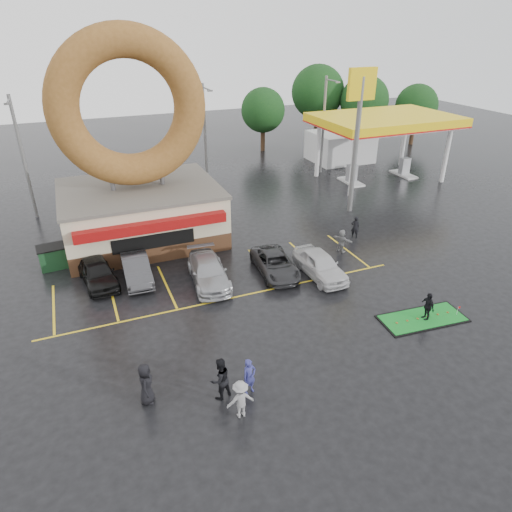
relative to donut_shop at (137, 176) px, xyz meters
name	(u,v)px	position (x,y,z in m)	size (l,w,h in m)	color
ground	(255,333)	(3.00, -12.97, -4.46)	(120.00, 120.00, 0.00)	black
donut_shop	(137,176)	(0.00, 0.00, 0.00)	(10.20, 8.70, 13.50)	#472B19
gas_station	(364,133)	(23.00, 7.97, -0.77)	(12.30, 13.65, 5.90)	silver
shell_sign	(359,115)	(16.00, -0.97, 2.91)	(2.20, 0.36, 10.60)	slate
streetlight_left	(23,156)	(-7.00, 6.95, 0.32)	(0.40, 2.21, 9.00)	slate
streetlight_mid	(205,136)	(7.00, 7.95, 0.32)	(0.40, 2.21, 9.00)	slate
streetlight_right	(324,123)	(19.00, 8.95, 0.32)	(0.40, 2.21, 9.00)	slate
tree_far_a	(364,100)	(29.00, 17.03, 0.72)	(5.60, 5.60, 8.00)	#332114
tree_far_b	(416,106)	(35.00, 15.03, 0.07)	(4.90, 4.90, 7.00)	#332114
tree_far_c	(318,92)	(25.00, 21.03, 1.37)	(6.30, 6.30, 9.00)	#332114
tree_far_d	(263,110)	(17.00, 19.03, 0.07)	(4.90, 4.90, 7.00)	#332114
car_black	(97,272)	(-3.53, -5.18, -3.74)	(1.72, 4.27, 1.46)	black
car_dgrey	(136,268)	(-1.41, -5.54, -3.77)	(1.47, 4.23, 1.39)	#333235
car_silver	(208,271)	(2.36, -7.46, -3.77)	(1.95, 4.79, 1.39)	#9D9EA2
car_grey	(275,264)	(6.33, -7.94, -3.84)	(2.06, 4.46, 1.24)	#2C2C2F
car_white	(320,265)	(8.64, -9.24, -3.72)	(1.76, 4.36, 1.49)	silver
person_blue	(249,376)	(1.31, -16.51, -3.66)	(0.59, 0.39, 1.61)	navy
person_blackjkt	(220,379)	(0.15, -16.32, -3.54)	(0.90, 0.70, 1.85)	black
person_hoodie	(241,399)	(0.55, -17.55, -3.65)	(1.06, 0.61, 1.64)	gray
person_bystander	(146,384)	(-2.60, -15.47, -3.56)	(0.89, 0.58, 1.81)	black
person_cameraman	(428,306)	(11.41, -15.16, -3.70)	(0.90, 0.38, 1.54)	black
person_walker_near	(342,241)	(11.52, -6.94, -3.70)	(1.41, 0.45, 1.52)	gray
person_walker_far	(355,227)	(13.54, -5.41, -3.69)	(0.57, 0.37, 1.55)	black
dumpster	(55,257)	(-5.73, -2.11, -3.81)	(1.80, 1.20, 1.30)	#1A4624
putting_green	(423,318)	(11.30, -15.10, -4.43)	(4.57, 2.26, 0.55)	black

